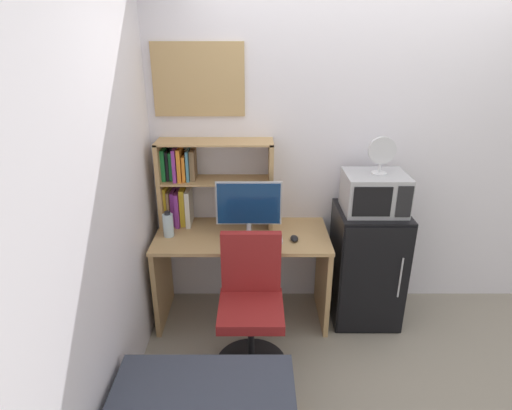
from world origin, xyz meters
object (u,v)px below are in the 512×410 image
keyboard (252,238)px  computer_mouse (295,238)px  water_bottle (169,225)px  desk_chair (252,312)px  hutch_bookshelf (198,182)px  mini_fridge (367,265)px  wall_corkboard (199,80)px  desk_fan (383,153)px  monitor (250,207)px  microwave (375,193)px

keyboard → computer_mouse: computer_mouse is taller
water_bottle → desk_chair: desk_chair is taller
keyboard → water_bottle: 0.63m
computer_mouse → keyboard: bearing=177.4°
hutch_bookshelf → keyboard: bearing=-33.9°
hutch_bookshelf → mini_fridge: (1.32, -0.17, -0.63)m
hutch_bookshelf → wall_corkboard: 0.75m
keyboard → wall_corkboard: size_ratio=0.68×
desk_fan → wall_corkboard: wall_corkboard is taller
desk_chair → water_bottle: bearing=141.8°
mini_fridge → desk_fan: 0.91m
water_bottle → hutch_bookshelf: bearing=48.3°
hutch_bookshelf → monitor: 0.49m
monitor → mini_fridge: bearing=5.0°
monitor → mini_fridge: monitor is taller
keyboard → mini_fridge: bearing=7.0°
monitor → computer_mouse: 0.41m
monitor → keyboard: monitor is taller
monitor → desk_chair: 0.73m
hutch_bookshelf → mini_fridge: bearing=-7.5°
mini_fridge → desk_chair: (-0.90, -0.53, -0.05)m
mini_fridge → wall_corkboard: wall_corkboard is taller
water_bottle → mini_fridge: (1.52, 0.05, -0.37)m
water_bottle → microwave: (1.52, 0.05, 0.24)m
monitor → wall_corkboard: (-0.36, 0.36, 0.85)m
wall_corkboard → desk_fan: bearing=-12.3°
mini_fridge → desk_chair: desk_chair is taller
desk_chair → microwave: bearing=30.8°
monitor → mini_fridge: (0.92, 0.08, -0.53)m
water_bottle → mini_fridge: 1.57m
hutch_bookshelf → desk_fan: 1.38m
hutch_bookshelf → desk_chair: size_ratio=0.92×
computer_mouse → wall_corkboard: 1.35m
monitor → wall_corkboard: wall_corkboard is taller
hutch_bookshelf → desk_chair: bearing=-59.2°
hutch_bookshelf → wall_corkboard: wall_corkboard is taller
wall_corkboard → desk_chair: bearing=-64.8°
monitor → keyboard: bearing=-55.5°
computer_mouse → wall_corkboard: (-0.70, 0.40, 1.08)m
hutch_bookshelf → computer_mouse: hutch_bookshelf is taller
keyboard → desk_fan: 1.11m
monitor → computer_mouse: monitor is taller
microwave → desk_chair: bearing=-149.2°
mini_fridge → hutch_bookshelf: bearing=172.5°
hutch_bookshelf → computer_mouse: (0.74, -0.30, -0.34)m
computer_mouse → mini_fridge: size_ratio=0.10×
hutch_bookshelf → wall_corkboard: bearing=69.4°
mini_fridge → desk_chair: bearing=-149.4°
computer_mouse → desk_chair: (-0.31, -0.41, -0.34)m
computer_mouse → wall_corkboard: bearing=149.9°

